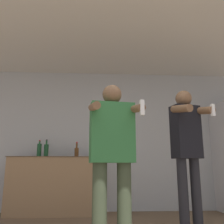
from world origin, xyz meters
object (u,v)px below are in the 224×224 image
Objects in this scene: bottle_short_whiskey at (46,150)px; bottle_tall_gin at (77,151)px; bottle_dark_rum at (39,150)px; person_woman_foreground at (112,151)px; person_man_side at (187,145)px.

bottle_short_whiskey is 0.51m from bottle_tall_gin.
bottle_short_whiskey reaches higher than bottle_tall_gin.
bottle_dark_rum is (-0.12, 0.00, 0.00)m from bottle_short_whiskey.
person_woman_foreground is 0.94× the size of person_man_side.
bottle_dark_rum is at bearing 146.31° from person_man_side.
person_man_side is (0.93, 0.47, 0.11)m from person_woman_foreground.
bottle_short_whiskey is 0.19× the size of person_woman_foreground.
bottle_dark_rum is at bearing 121.55° from person_woman_foreground.
bottle_short_whiskey is 1.04× the size of bottle_dark_rum.
person_woman_foreground is at bearing -61.17° from bottle_short_whiskey.
bottle_short_whiskey is at bearing 180.00° from bottle_tall_gin.
person_woman_foreground is (0.50, -1.85, -0.11)m from bottle_tall_gin.
bottle_short_whiskey is 0.17× the size of person_man_side.
bottle_tall_gin is (0.51, 0.00, -0.02)m from bottle_short_whiskey.
person_man_side reaches higher than bottle_dark_rum.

